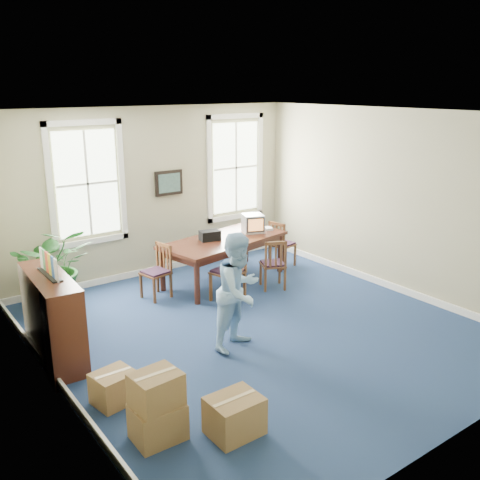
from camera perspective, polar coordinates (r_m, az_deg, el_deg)
floor at (r=8.23m, az=1.93°, el=-9.45°), size 6.50×6.50×0.00m
ceiling at (r=7.43m, az=2.16°, el=13.39°), size 6.50×6.50×0.00m
wall_back at (r=10.36m, az=-9.16°, el=5.09°), size 6.50×0.00×6.50m
wall_front at (r=5.62m, az=23.03°, el=-5.63°), size 6.50×0.00×6.50m
wall_left at (r=6.35m, az=-19.81°, el=-2.81°), size 0.00×6.50×6.50m
wall_right at (r=9.77m, az=16.06°, el=3.99°), size 0.00×6.50×6.50m
baseboard_back at (r=10.74m, az=-8.72°, el=-3.02°), size 6.00×0.04×0.12m
baseboard_left at (r=6.99m, az=-18.33°, el=-14.79°), size 0.04×6.50×0.12m
baseboard_right at (r=10.17m, az=15.28°, el=-4.54°), size 0.04×6.50×0.12m
window_left at (r=9.78m, az=-15.99°, el=5.80°), size 1.40×0.12×2.20m
window_right at (r=11.27m, az=-0.49°, el=7.73°), size 1.40×0.12×2.20m
wall_picture at (r=10.43m, az=-7.60°, el=6.06°), size 0.58×0.06×0.48m
conference_table at (r=10.03m, az=-1.70°, el=-2.10°), size 2.60×1.55×0.83m
crt_tv at (r=10.31m, az=1.39°, el=1.81°), size 0.50×0.52×0.34m
game_console at (r=10.50m, az=3.00°, el=1.23°), size 0.18×0.21×0.04m
equipment_bag at (r=9.78m, az=-3.24°, el=0.49°), size 0.40×0.30×0.18m
chair_near_left at (r=9.08m, az=-1.33°, el=-3.30°), size 0.59×0.59×1.07m
chair_near_right at (r=9.67m, az=3.52°, el=-2.50°), size 0.56×0.56×0.93m
chair_end_left at (r=9.32m, az=-9.01°, el=-3.39°), size 0.50×0.50×0.94m
chair_end_right at (r=10.84m, az=4.56°, el=-0.37°), size 0.51×0.51×0.95m
man at (r=7.40m, az=-0.09°, el=-5.46°), size 0.97×0.85×1.66m
credenza at (r=7.61m, az=-19.39°, el=-7.49°), size 0.54×1.61×1.25m
brochure_rack at (r=7.35m, az=-19.80°, el=-1.80°), size 0.29×0.75×0.33m
potted_plant at (r=9.28m, az=-19.14°, el=-2.69°), size 1.56×1.46×1.40m
cardboard_boxes at (r=5.97m, az=-7.54°, el=-15.99°), size 1.49×1.49×0.80m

